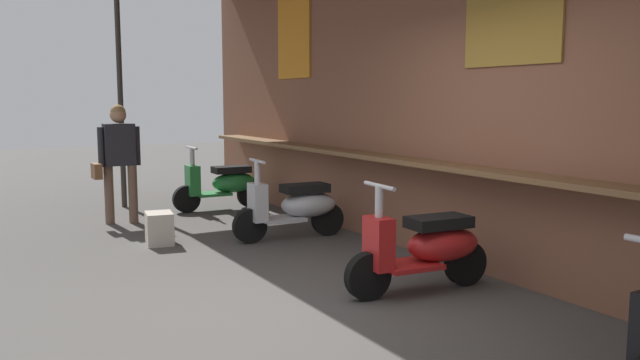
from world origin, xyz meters
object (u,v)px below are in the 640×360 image
scooter_silver (296,206)px  merchandise_crate (159,228)px  shopper_with_handbag (118,153)px  scooter_red (427,247)px  scooter_green (224,184)px

scooter_silver → merchandise_crate: bearing=-14.6°
scooter_silver → shopper_with_handbag: bearing=-47.2°
scooter_red → shopper_with_handbag: size_ratio=0.89×
scooter_silver → scooter_green: bearing=-86.1°
shopper_with_handbag → merchandise_crate: (1.49, 0.10, -0.77)m
shopper_with_handbag → scooter_red: bearing=19.3°
scooter_red → merchandise_crate: (-2.94, -1.50, -0.20)m
scooter_green → scooter_red: size_ratio=1.00×
scooter_green → merchandise_crate: bearing=52.0°
scooter_silver → shopper_with_handbag: shopper_with_handbag is taller
scooter_green → scooter_silver: same height
scooter_green → shopper_with_handbag: (0.34, -1.61, 0.56)m
scooter_green → scooter_silver: 2.33m
merchandise_crate → scooter_green: bearing=140.6°
scooter_red → merchandise_crate: 3.31m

